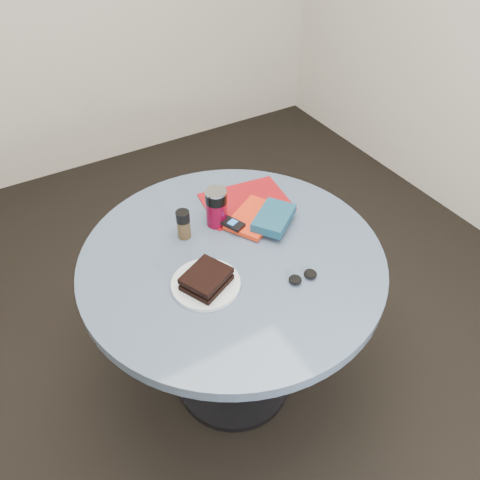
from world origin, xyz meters
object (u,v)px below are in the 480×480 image
plate (206,284)px  novel (274,218)px  magazine (246,202)px  mp3_player (233,224)px  soda_can (216,207)px  headphones (303,277)px  table (233,288)px  pepper_grinder (183,224)px  red_book (254,217)px  sandwich (206,279)px

plate → novel: (0.33, 0.13, 0.03)m
magazine → mp3_player: (-0.12, -0.11, 0.03)m
plate → soda_can: 0.30m
mp3_player → headphones: 0.32m
headphones → table: bearing=122.6°
soda_can → pepper_grinder: bearing=-177.6°
soda_can → mp3_player: soda_can is taller
table → headphones: headphones is taller
red_book → headphones: bearing=-123.8°
red_book → mp3_player: 0.09m
plate → magazine: plate is taller
table → mp3_player: (0.06, 0.10, 0.19)m
pepper_grinder → magazine: pepper_grinder is taller
novel → plate: bearing=165.3°
soda_can → plate: bearing=-125.0°
table → headphones: size_ratio=10.13×
sandwich → mp3_player: (0.20, 0.19, -0.01)m
magazine → sandwich: bearing=-129.3°
sandwich → novel: bearing=22.3°
table → pepper_grinder: pepper_grinder is taller
red_book → mp3_player: bearing=154.6°
sandwich → soda_can: (0.17, 0.25, 0.03)m
mp3_player → plate: bearing=-137.4°
pepper_grinder → table: bearing=-59.3°
red_book → headphones: 0.32m
plate → mp3_player: 0.27m
soda_can → novel: bearing=-35.5°
soda_can → novel: size_ratio=0.84×
sandwich → red_book: bearing=34.2°
sandwich → soda_can: size_ratio=1.20×
sandwich → mp3_player: 0.28m
soda_can → mp3_player: size_ratio=1.57×
table → red_book: size_ratio=4.88×
magazine → headphones: 0.43m
plate → magazine: (0.32, 0.29, -0.00)m
pepper_grinder → novel: bearing=-20.7°
red_book → pepper_grinder: bearing=139.2°
pepper_grinder → magazine: size_ratio=0.35×
mp3_player → soda_can: bearing=115.3°
plate → headphones: headphones is taller
soda_can → magazine: 0.17m
novel → red_book: bearing=87.4°
plate → red_book: 0.35m
red_book → novel: (0.04, -0.06, 0.02)m
sandwich → mp3_player: size_ratio=1.88×
sandwich → plate: bearing=84.6°
soda_can → sandwich: bearing=-124.2°
magazine → mp3_player: mp3_player is taller
table → soda_can: (0.03, 0.17, 0.23)m
plate → red_book: (0.29, 0.19, 0.01)m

